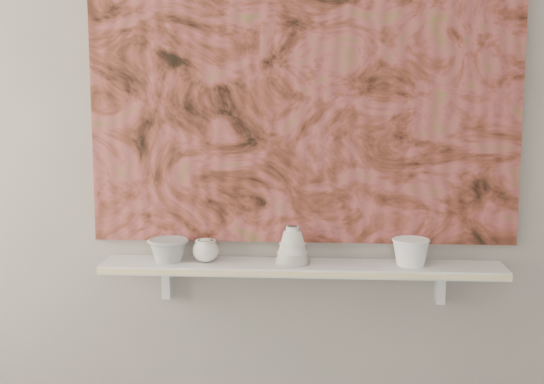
# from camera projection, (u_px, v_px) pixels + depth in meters

# --- Properties ---
(wall_back) EXTENTS (3.60, 0.00, 3.60)m
(wall_back) POSITION_uv_depth(u_px,v_px,m) (303.00, 141.00, 2.67)
(wall_back) COLOR gray
(wall_back) RESTS_ON floor
(shelf) EXTENTS (1.40, 0.18, 0.03)m
(shelf) POSITION_uv_depth(u_px,v_px,m) (302.00, 268.00, 2.64)
(shelf) COLOR silver
(shelf) RESTS_ON wall_back
(shelf_stripe) EXTENTS (1.40, 0.01, 0.02)m
(shelf_stripe) POSITION_uv_depth(u_px,v_px,m) (301.00, 274.00, 2.55)
(shelf_stripe) COLOR beige
(shelf_stripe) RESTS_ON shelf
(bracket_left) EXTENTS (0.03, 0.06, 0.12)m
(bracket_left) POSITION_uv_depth(u_px,v_px,m) (167.00, 281.00, 2.75)
(bracket_left) COLOR silver
(bracket_left) RESTS_ON wall_back
(bracket_right) EXTENTS (0.03, 0.06, 0.12)m
(bracket_right) POSITION_uv_depth(u_px,v_px,m) (440.00, 286.00, 2.68)
(bracket_right) COLOR silver
(bracket_right) RESTS_ON wall_back
(painting) EXTENTS (1.50, 0.02, 1.10)m
(painting) POSITION_uv_depth(u_px,v_px,m) (303.00, 87.00, 2.63)
(painting) COLOR brown
(painting) RESTS_ON wall_back
(house_motif) EXTENTS (0.09, 0.00, 0.08)m
(house_motif) POSITION_uv_depth(u_px,v_px,m) (432.00, 176.00, 2.63)
(house_motif) COLOR black
(house_motif) RESTS_ON painting
(bowl_grey) EXTENTS (0.19, 0.19, 0.08)m
(bowl_grey) POSITION_uv_depth(u_px,v_px,m) (168.00, 250.00, 2.66)
(bowl_grey) COLOR #979794
(bowl_grey) RESTS_ON shelf
(cup_cream) EXTENTS (0.12, 0.12, 0.08)m
(cup_cream) POSITION_uv_depth(u_px,v_px,m) (206.00, 250.00, 2.65)
(cup_cream) COLOR beige
(cup_cream) RESTS_ON shelf
(bell_vessel) EXTENTS (0.14, 0.14, 0.13)m
(bell_vessel) POSITION_uv_depth(u_px,v_px,m) (293.00, 245.00, 2.63)
(bell_vessel) COLOR beige
(bell_vessel) RESTS_ON shelf
(bowl_white) EXTENTS (0.13, 0.13, 0.09)m
(bowl_white) POSITION_uv_depth(u_px,v_px,m) (411.00, 252.00, 2.61)
(bowl_white) COLOR white
(bowl_white) RESTS_ON shelf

